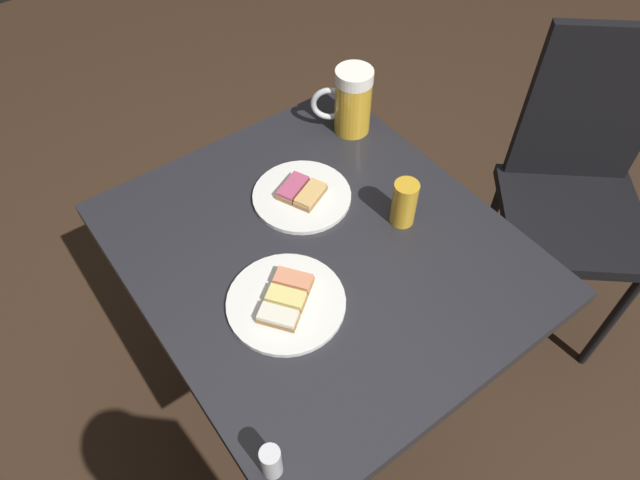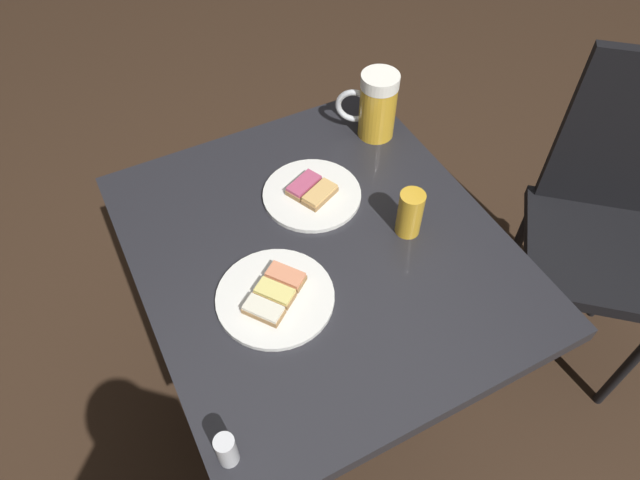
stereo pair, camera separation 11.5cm
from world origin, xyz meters
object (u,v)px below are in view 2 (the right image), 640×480
object	(u,v)px
plate_far	(312,193)
cafe_chair	(608,214)
beer_mug	(376,105)
plate_near	(275,296)
beer_glass_small	(410,213)
salt_shaker	(227,450)

from	to	relation	value
plate_far	cafe_chair	distance (m)	0.80
beer_mug	cafe_chair	size ratio (longest dim) A/B	0.17
plate_near	cafe_chair	size ratio (longest dim) A/B	0.23
beer_glass_small	cafe_chair	xyz separation A→B (m)	(-0.07, -0.60, -0.25)
plate_near	plate_far	size ratio (longest dim) A/B	1.05
salt_shaker	cafe_chair	bearing A→B (deg)	-79.84
beer_glass_small	salt_shaker	xyz separation A→B (m)	(-0.27, 0.51, -0.02)
beer_mug	beer_glass_small	bearing A→B (deg)	162.10
beer_glass_small	cafe_chair	size ratio (longest dim) A/B	0.11
plate_near	beer_mug	xyz separation A→B (m)	(0.33, -0.41, 0.07)
plate_near	beer_mug	world-z (taller)	beer_mug
plate_far	beer_mug	xyz separation A→B (m)	(0.12, -0.23, 0.07)
beer_mug	salt_shaker	xyz separation A→B (m)	(-0.57, 0.60, -0.05)
beer_glass_small	cafe_chair	world-z (taller)	cafe_chair
beer_mug	salt_shaker	bearing A→B (deg)	133.33
salt_shaker	plate_near	bearing A→B (deg)	-38.28
salt_shaker	cafe_chair	world-z (taller)	cafe_chair
plate_near	plate_far	xyz separation A→B (m)	(0.21, -0.18, -0.00)
salt_shaker	beer_glass_small	bearing A→B (deg)	-62.06
plate_near	plate_far	distance (m)	0.28
beer_mug	salt_shaker	distance (m)	0.83
salt_shaker	cafe_chair	distance (m)	1.15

